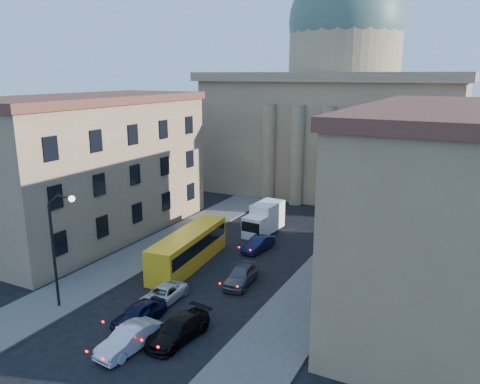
% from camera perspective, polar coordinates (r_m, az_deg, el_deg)
% --- Properties ---
extents(sidewalk_left, '(5.00, 60.00, 0.15)m').
position_cam_1_polar(sidewalk_left, '(45.17, -12.55, -7.85)').
color(sidewalk_left, '#4F4C48').
rests_on(sidewalk_left, ground).
extents(sidewalk_right, '(5.00, 60.00, 0.15)m').
position_cam_1_polar(sidewalk_right, '(37.43, 8.49, -12.46)').
color(sidewalk_right, '#4F4C48').
rests_on(sidewalk_right, ground).
extents(church, '(68.02, 28.76, 36.60)m').
position_cam_1_polar(church, '(72.02, 12.17, 10.00)').
color(church, '#7E684D').
rests_on(church, ground).
extents(building_left, '(11.60, 26.60, 14.70)m').
position_cam_1_polar(building_left, '(51.54, -17.48, 3.09)').
color(building_left, '#9D7F5C').
rests_on(building_left, ground).
extents(building_right, '(11.60, 26.60, 14.70)m').
position_cam_1_polar(building_right, '(37.12, 23.49, -1.59)').
color(building_right, '#9D7F5C').
rests_on(building_right, ground).
extents(street_lamp, '(2.62, 0.44, 8.83)m').
position_cam_1_polar(street_lamp, '(35.70, -21.34, -5.58)').
color(street_lamp, black).
rests_on(street_lamp, ground).
extents(car_left_near, '(2.21, 4.46, 1.46)m').
position_cam_1_polar(car_left_near, '(34.12, -12.21, -14.19)').
color(car_left_near, black).
rests_on(car_left_near, ground).
extents(car_right_near, '(2.08, 4.74, 1.51)m').
position_cam_1_polar(car_right_near, '(31.27, -13.36, -17.03)').
color(car_right_near, '#B7BBC0').
rests_on(car_right_near, ground).
extents(car_left_mid, '(2.15, 4.53, 1.25)m').
position_cam_1_polar(car_left_mid, '(36.49, -9.41, -12.27)').
color(car_left_mid, silver).
rests_on(car_left_mid, ground).
extents(car_right_mid, '(2.61, 5.26, 1.47)m').
position_cam_1_polar(car_right_mid, '(31.78, -7.55, -16.25)').
color(car_right_mid, black).
rests_on(car_right_mid, ground).
extents(car_right_far, '(2.33, 4.77, 1.57)m').
position_cam_1_polar(car_right_far, '(38.88, 0.16, -10.08)').
color(car_right_far, '#4D4D52').
rests_on(car_right_far, ground).
extents(car_right_distant, '(1.97, 4.34, 1.38)m').
position_cam_1_polar(car_right_distant, '(45.84, 2.25, -6.35)').
color(car_right_distant, black).
rests_on(car_right_distant, ground).
extents(city_bus, '(3.56, 11.15, 3.09)m').
position_cam_1_polar(city_bus, '(42.45, -6.29, -6.74)').
color(city_bus, yellow).
rests_on(city_bus, ground).
extents(box_truck, '(2.63, 5.92, 3.18)m').
position_cam_1_polar(box_truck, '(50.65, 2.93, -3.36)').
color(box_truck, white).
rests_on(box_truck, ground).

